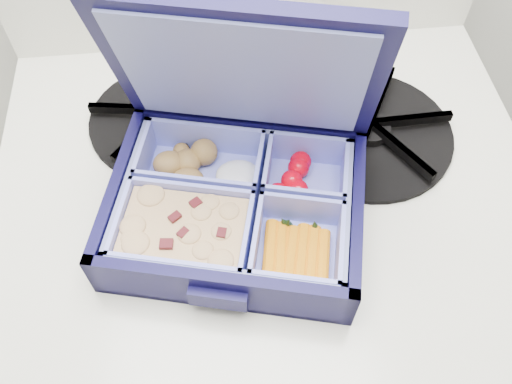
{
  "coord_description": "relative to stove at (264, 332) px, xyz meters",
  "views": [
    {
      "loc": [
        -0.55,
        1.42,
        1.23
      ],
      "look_at": [
        -0.52,
        1.69,
        0.83
      ],
      "focal_mm": 38.0,
      "sensor_mm": 36.0,
      "label": 1
    }
  ],
  "objects": [
    {
      "name": "stove",
      "position": [
        0.0,
        0.0,
        0.0
      ],
      "size": [
        0.53,
        0.53,
        0.8
      ],
      "primitive_type": null,
      "color": "silver",
      "rests_on": "floor"
    },
    {
      "name": "bento_box",
      "position": [
        -0.03,
        -0.04,
        0.43
      ],
      "size": [
        0.25,
        0.22,
        0.05
      ],
      "primitive_type": null,
      "rotation": [
        0.0,
        0.0,
        -0.25
      ],
      "color": "black",
      "rests_on": "stove"
    },
    {
      "name": "burner_grate",
      "position": [
        0.11,
        0.05,
        0.41
      ],
      "size": [
        0.18,
        0.18,
        0.03
      ],
      "primitive_type": "cylinder",
      "rotation": [
        0.0,
        0.0,
        0.02
      ],
      "color": "black",
      "rests_on": "stove"
    },
    {
      "name": "burner_grate_rear",
      "position": [
        -0.1,
        0.1,
        0.41
      ],
      "size": [
        0.18,
        0.18,
        0.02
      ],
      "primitive_type": "cylinder",
      "rotation": [
        0.0,
        0.0,
        -0.16
      ],
      "color": "black",
      "rests_on": "stove"
    },
    {
      "name": "fork",
      "position": [
        0.07,
        0.1,
        0.4
      ],
      "size": [
        0.14,
        0.14,
        0.01
      ],
      "primitive_type": null,
      "rotation": [
        0.0,
        0.0,
        -0.77
      ],
      "color": "#AEACC3",
      "rests_on": "stove"
    }
  ]
}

